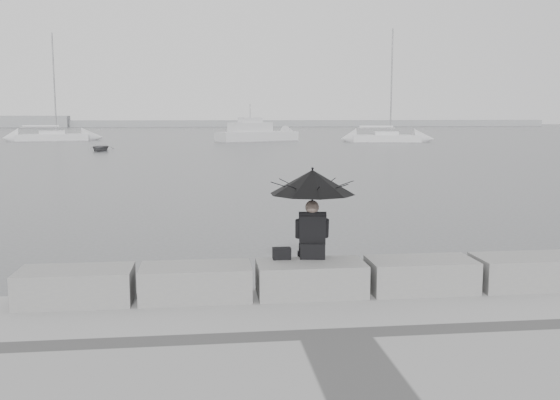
{
  "coord_description": "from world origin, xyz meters",
  "views": [
    {
      "loc": [
        -1.54,
        -9.36,
        3.18
      ],
      "look_at": [
        -0.05,
        3.0,
        1.46
      ],
      "focal_mm": 40.0,
      "sensor_mm": 36.0,
      "label": 1
    }
  ],
  "objects": [
    {
      "name": "ground",
      "position": [
        0.0,
        0.0,
        0.0
      ],
      "size": [
        360.0,
        360.0,
        0.0
      ],
      "primitive_type": "plane",
      "color": "#404345",
      "rests_on": "ground"
    },
    {
      "name": "stone_block_far_left",
      "position": [
        -3.4,
        -0.45,
        0.75
      ],
      "size": [
        1.6,
        0.8,
        0.5
      ],
      "primitive_type": "cube",
      "color": "slate",
      "rests_on": "promenade"
    },
    {
      "name": "stone_block_left",
      "position": [
        -1.7,
        -0.45,
        0.75
      ],
      "size": [
        1.6,
        0.8,
        0.5
      ],
      "primitive_type": "cube",
      "color": "slate",
      "rests_on": "promenade"
    },
    {
      "name": "stone_block_centre",
      "position": [
        0.0,
        -0.45,
        0.75
      ],
      "size": [
        1.6,
        0.8,
        0.5
      ],
      "primitive_type": "cube",
      "color": "slate",
      "rests_on": "promenade"
    },
    {
      "name": "stone_block_right",
      "position": [
        1.7,
        -0.45,
        0.75
      ],
      "size": [
        1.6,
        0.8,
        0.5
      ],
      "primitive_type": "cube",
      "color": "slate",
      "rests_on": "promenade"
    },
    {
      "name": "stone_block_far_right",
      "position": [
        3.4,
        -0.45,
        0.75
      ],
      "size": [
        1.6,
        0.8,
        0.5
      ],
      "primitive_type": "cube",
      "color": "slate",
      "rests_on": "promenade"
    },
    {
      "name": "seated_person",
      "position": [
        0.07,
        -0.13,
        2.03
      ],
      "size": [
        1.31,
        1.31,
        1.39
      ],
      "rotation": [
        0.0,
        0.0,
        -0.15
      ],
      "color": "black",
      "rests_on": "stone_block_centre"
    },
    {
      "name": "bag",
      "position": [
        -0.41,
        -0.19,
        1.09
      ],
      "size": [
        0.27,
        0.16,
        0.18
      ],
      "primitive_type": "cube",
      "color": "black",
      "rests_on": "stone_block_centre"
    },
    {
      "name": "distant_landmass",
      "position": [
        -8.14,
        154.51,
        0.9
      ],
      "size": [
        180.0,
        8.0,
        2.8
      ],
      "color": "gray",
      "rests_on": "ground"
    },
    {
      "name": "sailboat_left",
      "position": [
        -19.87,
        69.28,
        0.52
      ],
      "size": [
        8.65,
        4.13,
        12.9
      ],
      "rotation": [
        0.0,
        0.0,
        0.22
      ],
      "color": "silver",
      "rests_on": "ground"
    },
    {
      "name": "sailboat_right",
      "position": [
        19.39,
        61.18,
        0.52
      ],
      "size": [
        8.01,
        3.62,
        12.9
      ],
      "rotation": [
        0.0,
        0.0,
        -0.16
      ],
      "color": "silver",
      "rests_on": "ground"
    },
    {
      "name": "motor_cruiser",
      "position": [
        4.8,
        65.66,
        0.89
      ],
      "size": [
        10.33,
        7.09,
        4.5
      ],
      "rotation": [
        0.0,
        0.0,
        0.47
      ],
      "color": "silver",
      "rests_on": "ground"
    },
    {
      "name": "dinghy",
      "position": [
        -10.63,
        46.82,
        0.27
      ],
      "size": [
        3.27,
        1.52,
        0.54
      ],
      "primitive_type": "imported",
      "rotation": [
        0.0,
        0.0,
        0.05
      ],
      "color": "slate",
      "rests_on": "ground"
    }
  ]
}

